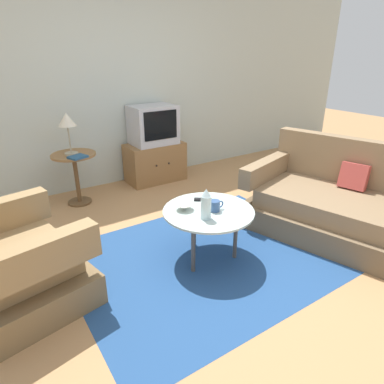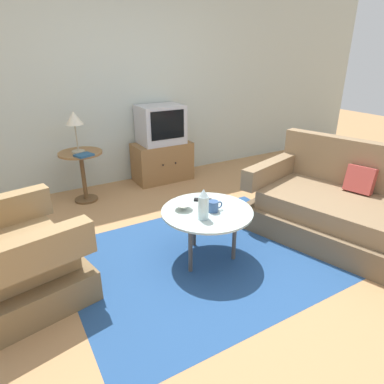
{
  "view_description": "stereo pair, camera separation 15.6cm",
  "coord_description": "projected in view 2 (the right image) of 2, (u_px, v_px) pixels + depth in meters",
  "views": [
    {
      "loc": [
        -1.59,
        -2.05,
        1.72
      ],
      "look_at": [
        -0.06,
        0.26,
        0.55
      ],
      "focal_mm": 31.51,
      "sensor_mm": 36.0,
      "label": 1
    },
    {
      "loc": [
        -1.46,
        -2.13,
        1.72
      ],
      "look_at": [
        -0.06,
        0.26,
        0.55
      ],
      "focal_mm": 31.51,
      "sensor_mm": 36.0,
      "label": 2
    }
  ],
  "objects": [
    {
      "name": "ground_plane",
      "position": [
        213.0,
        256.0,
        3.04
      ],
      "size": [
        16.0,
        16.0,
        0.0
      ],
      "primitive_type": "plane",
      "color": "#AD7F51"
    },
    {
      "name": "back_wall",
      "position": [
        117.0,
        81.0,
        4.36
      ],
      "size": [
        9.0,
        0.12,
        2.7
      ],
      "primitive_type": "cube",
      "color": "#B2BCB2",
      "rests_on": "ground"
    },
    {
      "name": "area_rug",
      "position": [
        206.0,
        257.0,
        3.03
      ],
      "size": [
        2.32,
        1.83,
        0.0
      ],
      "primitive_type": "cube",
      "color": "navy",
      "rests_on": "ground"
    },
    {
      "name": "armchair",
      "position": [
        12.0,
        261.0,
        2.45
      ],
      "size": [
        0.97,
        1.08,
        0.85
      ],
      "rotation": [
        0.0,
        0.0,
        -1.37
      ],
      "color": "brown",
      "rests_on": "ground"
    },
    {
      "name": "couch",
      "position": [
        344.0,
        210.0,
        3.28
      ],
      "size": [
        1.42,
        1.91,
        0.9
      ],
      "rotation": [
        0.0,
        0.0,
        1.86
      ],
      "color": "brown",
      "rests_on": "ground"
    },
    {
      "name": "coffee_table",
      "position": [
        207.0,
        215.0,
        2.86
      ],
      "size": [
        0.78,
        0.78,
        0.47
      ],
      "color": "#B2C6C1",
      "rests_on": "ground"
    },
    {
      "name": "side_table",
      "position": [
        82.0,
        166.0,
        4.01
      ],
      "size": [
        0.5,
        0.5,
        0.62
      ],
      "color": "olive",
      "rests_on": "ground"
    },
    {
      "name": "tv_stand",
      "position": [
        162.0,
        162.0,
        4.75
      ],
      "size": [
        0.79,
        0.45,
        0.53
      ],
      "color": "olive",
      "rests_on": "ground"
    },
    {
      "name": "television",
      "position": [
        161.0,
        124.0,
        4.56
      ],
      "size": [
        0.59,
        0.45,
        0.51
      ],
      "color": "#B7B7BC",
      "rests_on": "tv_stand"
    },
    {
      "name": "table_lamp",
      "position": [
        74.0,
        121.0,
        3.78
      ],
      "size": [
        0.2,
        0.2,
        0.47
      ],
      "color": "#9E937A",
      "rests_on": "side_table"
    },
    {
      "name": "vase",
      "position": [
        203.0,
        205.0,
        2.65
      ],
      "size": [
        0.08,
        0.08,
        0.26
      ],
      "color": "silver",
      "rests_on": "coffee_table"
    },
    {
      "name": "mug",
      "position": [
        213.0,
        206.0,
        2.81
      ],
      "size": [
        0.14,
        0.09,
        0.09
      ],
      "color": "#335184",
      "rests_on": "coffee_table"
    },
    {
      "name": "bowl",
      "position": [
        183.0,
        206.0,
        2.85
      ],
      "size": [
        0.15,
        0.15,
        0.05
      ],
      "color": "silver",
      "rests_on": "coffee_table"
    },
    {
      "name": "tv_remote_dark",
      "position": [
        203.0,
        200.0,
        3.02
      ],
      "size": [
        0.15,
        0.13,
        0.02
      ],
      "rotation": [
        0.0,
        0.0,
        2.5
      ],
      "color": "black",
      "rests_on": "coffee_table"
    },
    {
      "name": "book",
      "position": [
        84.0,
        155.0,
        3.79
      ],
      "size": [
        0.22,
        0.21,
        0.02
      ],
      "rotation": [
        0.0,
        0.0,
        0.34
      ],
      "color": "navy",
      "rests_on": "side_table"
    }
  ]
}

